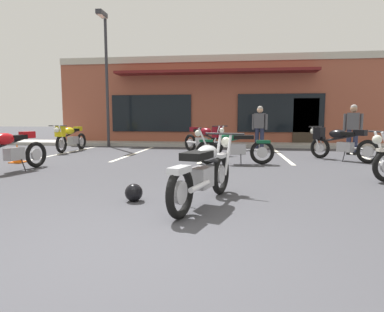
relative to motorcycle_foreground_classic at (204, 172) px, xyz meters
name	(u,v)px	position (x,y,z in m)	size (l,w,h in m)	color
ground_plane	(187,178)	(-0.53, 2.02, -0.46)	(80.00, 80.00, 0.00)	#3D3D42
sidewalk_kerb	(213,144)	(-0.53, 10.17, -0.39)	(22.00, 1.80, 0.14)	#A8A59E
brick_storefront_building	(218,104)	(-0.53, 13.84, 1.57)	(14.75, 7.22, 4.05)	brown
painted_stall_lines	(206,154)	(-0.53, 6.57, -0.46)	(10.05, 4.80, 0.01)	silver
motorcycle_foreground_classic	(204,172)	(0.00, 0.00, 0.00)	(0.94, 2.05, 0.98)	black
motorcycle_red_sportbike	(205,138)	(-0.62, 6.91, 0.07)	(1.65, 1.66, 0.98)	black
motorcycle_black_cruiser	(339,142)	(3.42, 5.45, 0.07)	(1.62, 1.68, 0.98)	black
motorcycle_silver_naked	(234,147)	(0.40, 4.24, 0.00)	(2.11, 0.66, 0.98)	black
motorcycle_blue_standard	(7,149)	(-4.63, 2.18, 0.07)	(0.79, 2.09, 0.98)	black
motorcycle_green_cafe_racer	(70,137)	(-5.58, 6.89, 0.07)	(0.66, 2.11, 0.98)	black
person_in_black_shirt	(260,125)	(1.34, 8.13, 0.49)	(0.59, 0.38, 1.68)	black
person_in_shorts_foreground	(353,126)	(4.34, 7.15, 0.49)	(0.60, 0.37, 1.68)	black
helmet_on_pavement	(134,193)	(-1.03, 0.03, -0.33)	(0.26, 0.26, 0.26)	black
traffic_cone	(17,153)	(-5.49, 3.75, -0.20)	(0.34, 0.34, 0.53)	orange
parking_lot_lamp_post	(105,63)	(-4.97, 8.97, 3.04)	(0.24, 0.76, 5.49)	#2D2D33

